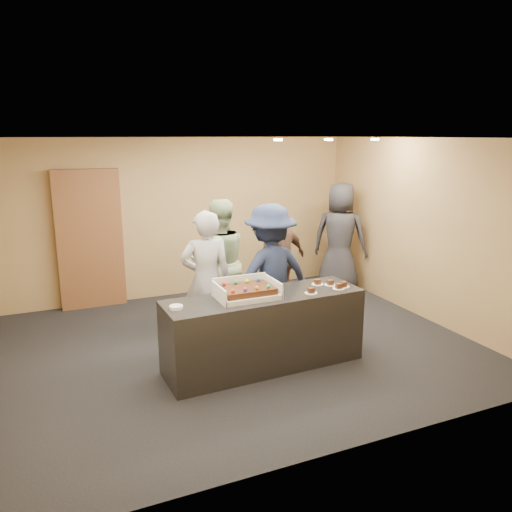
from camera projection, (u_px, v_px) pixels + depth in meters
name	position (u px, v px, depth m)	size (l,w,h in m)	color
room	(238.00, 247.00, 6.34)	(6.04, 6.00, 2.70)	black
serving_counter	(264.00, 331.00, 5.97)	(2.40, 0.70, 0.90)	black
storage_cabinet	(90.00, 240.00, 7.94)	(1.01, 0.15, 2.22)	brown
cake_box	(246.00, 293.00, 5.79)	(0.70, 0.49, 0.21)	white
sheet_cake	(247.00, 290.00, 5.75)	(0.60, 0.41, 0.12)	#3B1D0D
plate_stack	(176.00, 307.00, 5.40)	(0.15, 0.15, 0.04)	white
slice_a	(311.00, 291.00, 5.93)	(0.15, 0.15, 0.07)	white
slice_b	(318.00, 283.00, 6.27)	(0.15, 0.15, 0.07)	white
slice_c	(339.00, 287.00, 6.10)	(0.15, 0.15, 0.07)	white
slice_d	(330.00, 283.00, 6.25)	(0.15, 0.15, 0.07)	white
slice_e	(344.00, 285.00, 6.17)	(0.15, 0.15, 0.07)	white
person_server_grey	(206.00, 281.00, 6.41)	(0.66, 0.44, 1.82)	#AAA9AE
person_sage_man	(219.00, 263.00, 7.23)	(0.90, 0.70, 1.85)	#96AD80
person_navy_man	(270.00, 274.00, 6.60)	(1.21, 0.70, 1.87)	#1E2745
person_brown_extra	(281.00, 259.00, 7.89)	(0.97, 0.40, 1.65)	brown
person_dark_suit	(340.00, 238.00, 8.77)	(0.95, 0.62, 1.95)	#28272D
ceiling_spotlights	(329.00, 140.00, 7.09)	(1.72, 0.12, 0.03)	#FFEAC6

